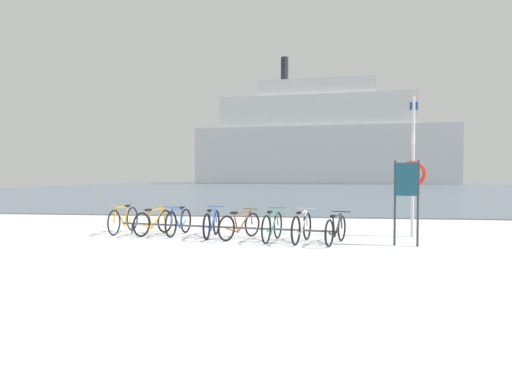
{
  "coord_description": "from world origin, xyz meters",
  "views": [
    {
      "loc": [
        2.19,
        -6.79,
        1.58
      ],
      "look_at": [
        0.42,
        6.41,
        1.1
      ],
      "focal_mm": 30.43,
      "sensor_mm": 36.0,
      "label": 1
    }
  ],
  "objects_px": {
    "rescue_post": "(413,170)",
    "bicycle_2": "(179,222)",
    "info_sign": "(407,188)",
    "bicycle_3": "(212,224)",
    "ferry_ship": "(320,141)",
    "bicycle_0": "(124,220)",
    "bicycle_5": "(272,226)",
    "bicycle_7": "(336,230)",
    "bicycle_6": "(302,227)",
    "bicycle_4": "(240,225)",
    "bicycle_1": "(154,222)"
  },
  "relations": [
    {
      "from": "bicycle_5",
      "to": "bicycle_1",
      "type": "bearing_deg",
      "value": 167.52
    },
    {
      "from": "bicycle_3",
      "to": "ferry_ship",
      "type": "bearing_deg",
      "value": 87.33
    },
    {
      "from": "bicycle_7",
      "to": "ferry_ship",
      "type": "xyz_separation_m",
      "value": [
        0.77,
        84.65,
        8.9
      ]
    },
    {
      "from": "bicycle_5",
      "to": "bicycle_6",
      "type": "distance_m",
      "value": 0.73
    },
    {
      "from": "bicycle_2",
      "to": "bicycle_5",
      "type": "bearing_deg",
      "value": -15.79
    },
    {
      "from": "bicycle_4",
      "to": "rescue_post",
      "type": "xyz_separation_m",
      "value": [
        4.41,
        0.98,
        1.42
      ]
    },
    {
      "from": "bicycle_6",
      "to": "ferry_ship",
      "type": "height_order",
      "value": "ferry_ship"
    },
    {
      "from": "bicycle_2",
      "to": "bicycle_3",
      "type": "relative_size",
      "value": 0.96
    },
    {
      "from": "bicycle_0",
      "to": "info_sign",
      "type": "xyz_separation_m",
      "value": [
        7.35,
        -1.29,
        0.94
      ]
    },
    {
      "from": "bicycle_0",
      "to": "bicycle_7",
      "type": "bearing_deg",
      "value": -11.63
    },
    {
      "from": "info_sign",
      "to": "rescue_post",
      "type": "relative_size",
      "value": 0.53
    },
    {
      "from": "bicycle_4",
      "to": "ferry_ship",
      "type": "distance_m",
      "value": 84.67
    },
    {
      "from": "bicycle_4",
      "to": "rescue_post",
      "type": "height_order",
      "value": "rescue_post"
    },
    {
      "from": "bicycle_3",
      "to": "ferry_ship",
      "type": "xyz_separation_m",
      "value": [
        3.91,
        83.94,
        8.89
      ]
    },
    {
      "from": "bicycle_0",
      "to": "bicycle_6",
      "type": "height_order",
      "value": "bicycle_0"
    },
    {
      "from": "bicycle_0",
      "to": "bicycle_2",
      "type": "height_order",
      "value": "bicycle_0"
    },
    {
      "from": "bicycle_0",
      "to": "bicycle_5",
      "type": "xyz_separation_m",
      "value": [
        4.27,
        -0.96,
        -0.01
      ]
    },
    {
      "from": "bicycle_6",
      "to": "bicycle_0",
      "type": "bearing_deg",
      "value": 167.85
    },
    {
      "from": "rescue_post",
      "to": "ferry_ship",
      "type": "xyz_separation_m",
      "value": [
        -1.28,
        83.16,
        7.49
      ]
    },
    {
      "from": "bicycle_6",
      "to": "info_sign",
      "type": "xyz_separation_m",
      "value": [
        2.36,
        -0.22,
        0.95
      ]
    },
    {
      "from": "bicycle_3",
      "to": "bicycle_5",
      "type": "height_order",
      "value": "bicycle_5"
    },
    {
      "from": "bicycle_0",
      "to": "bicycle_4",
      "type": "relative_size",
      "value": 1.18
    },
    {
      "from": "bicycle_4",
      "to": "bicycle_7",
      "type": "height_order",
      "value": "bicycle_4"
    },
    {
      "from": "bicycle_7",
      "to": "info_sign",
      "type": "bearing_deg",
      "value": -3.68
    },
    {
      "from": "bicycle_0",
      "to": "bicycle_6",
      "type": "relative_size",
      "value": 1.11
    },
    {
      "from": "bicycle_3",
      "to": "info_sign",
      "type": "relative_size",
      "value": 0.88
    },
    {
      "from": "bicycle_1",
      "to": "rescue_post",
      "type": "relative_size",
      "value": 0.42
    },
    {
      "from": "bicycle_2",
      "to": "bicycle_5",
      "type": "xyz_separation_m",
      "value": [
        2.6,
        -0.74,
        0.0
      ]
    },
    {
      "from": "bicycle_0",
      "to": "info_sign",
      "type": "relative_size",
      "value": 0.92
    },
    {
      "from": "rescue_post",
      "to": "bicycle_1",
      "type": "bearing_deg",
      "value": -175.52
    },
    {
      "from": "bicycle_3",
      "to": "bicycle_7",
      "type": "distance_m",
      "value": 3.23
    },
    {
      "from": "bicycle_0",
      "to": "bicycle_3",
      "type": "bearing_deg",
      "value": -10.23
    },
    {
      "from": "bicycle_6",
      "to": "rescue_post",
      "type": "relative_size",
      "value": 0.44
    },
    {
      "from": "bicycle_7",
      "to": "bicycle_6",
      "type": "bearing_deg",
      "value": 171.69
    },
    {
      "from": "bicycle_0",
      "to": "info_sign",
      "type": "height_order",
      "value": "info_sign"
    },
    {
      "from": "bicycle_3",
      "to": "info_sign",
      "type": "distance_m",
      "value": 4.88
    },
    {
      "from": "info_sign",
      "to": "bicycle_4",
      "type": "bearing_deg",
      "value": 171.11
    },
    {
      "from": "bicycle_2",
      "to": "ferry_ship",
      "type": "height_order",
      "value": "ferry_ship"
    },
    {
      "from": "bicycle_2",
      "to": "bicycle_7",
      "type": "distance_m",
      "value": 4.23
    },
    {
      "from": "bicycle_2",
      "to": "bicycle_7",
      "type": "xyz_separation_m",
      "value": [
        4.12,
        -0.96,
        -0.02
      ]
    },
    {
      "from": "bicycle_4",
      "to": "bicycle_6",
      "type": "relative_size",
      "value": 0.94
    },
    {
      "from": "bicycle_4",
      "to": "bicycle_6",
      "type": "bearing_deg",
      "value": -14.22
    },
    {
      "from": "bicycle_2",
      "to": "bicycle_0",
      "type": "bearing_deg",
      "value": 172.28
    },
    {
      "from": "bicycle_5",
      "to": "bicycle_7",
      "type": "relative_size",
      "value": 1.04
    },
    {
      "from": "bicycle_2",
      "to": "info_sign",
      "type": "height_order",
      "value": "info_sign"
    },
    {
      "from": "bicycle_1",
      "to": "bicycle_5",
      "type": "xyz_separation_m",
      "value": [
        3.29,
        -0.73,
        0.02
      ]
    },
    {
      "from": "info_sign",
      "to": "bicycle_1",
      "type": "bearing_deg",
      "value": 170.58
    },
    {
      "from": "rescue_post",
      "to": "ferry_ship",
      "type": "bearing_deg",
      "value": 90.88
    },
    {
      "from": "rescue_post",
      "to": "bicycle_2",
      "type": "bearing_deg",
      "value": -175.09
    },
    {
      "from": "bicycle_7",
      "to": "bicycle_3",
      "type": "bearing_deg",
      "value": 167.21
    }
  ]
}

